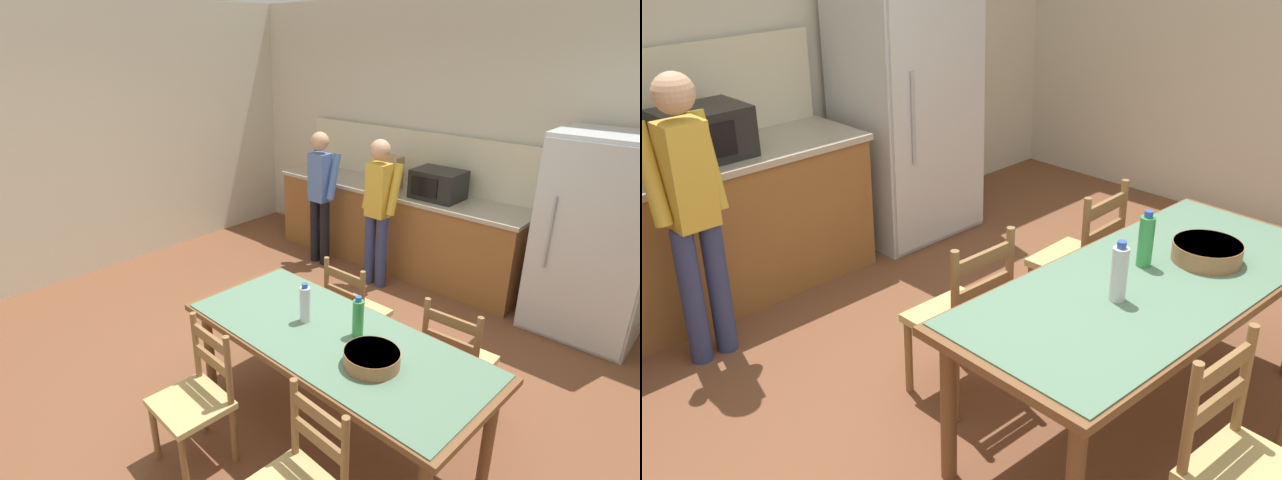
% 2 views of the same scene
% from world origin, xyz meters
% --- Properties ---
extents(ground_plane, '(8.32, 8.32, 0.00)m').
position_xyz_m(ground_plane, '(0.00, 0.00, 0.00)').
color(ground_plane, brown).
extents(wall_back, '(6.52, 0.12, 2.90)m').
position_xyz_m(wall_back, '(0.00, 2.66, 1.45)').
color(wall_back, beige).
rests_on(wall_back, ground).
extents(refrigerator, '(0.90, 0.73, 1.78)m').
position_xyz_m(refrigerator, '(1.27, 2.19, 0.89)').
color(refrigerator, silver).
rests_on(refrigerator, ground).
extents(microwave, '(0.50, 0.39, 0.30)m').
position_xyz_m(microwave, '(-0.27, 2.21, 1.07)').
color(microwave, black).
rests_on(microwave, kitchen_counter).
extents(dining_table, '(2.05, 0.94, 0.76)m').
position_xyz_m(dining_table, '(0.49, -0.30, 0.68)').
color(dining_table, brown).
rests_on(dining_table, ground).
extents(bottle_near_centre, '(0.07, 0.07, 0.27)m').
position_xyz_m(bottle_near_centre, '(0.24, -0.29, 0.89)').
color(bottle_near_centre, silver).
rests_on(bottle_near_centre, dining_table).
extents(bottle_off_centre, '(0.07, 0.07, 0.27)m').
position_xyz_m(bottle_off_centre, '(0.59, -0.19, 0.89)').
color(bottle_off_centre, green).
rests_on(bottle_off_centre, dining_table).
extents(serving_bowl, '(0.32, 0.32, 0.09)m').
position_xyz_m(serving_bowl, '(0.84, -0.37, 0.82)').
color(serving_bowl, '#9E6642').
rests_on(serving_bowl, dining_table).
extents(chair_side_near_left, '(0.45, 0.43, 0.91)m').
position_xyz_m(chair_side_near_left, '(0.01, -1.00, 0.44)').
color(chair_side_near_left, olive).
rests_on(chair_side_near_left, ground).
extents(chair_side_far_right, '(0.43, 0.41, 0.91)m').
position_xyz_m(chair_side_far_right, '(0.97, 0.41, 0.44)').
color(chair_side_far_right, olive).
rests_on(chair_side_far_right, ground).
extents(chair_side_far_left, '(0.43, 0.41, 0.91)m').
position_xyz_m(chair_side_far_left, '(0.06, 0.45, 0.44)').
color(chair_side_far_left, olive).
rests_on(chair_side_far_left, ground).
extents(person_at_counter, '(0.39, 0.27, 1.56)m').
position_xyz_m(person_at_counter, '(-0.64, 1.69, 0.88)').
color(person_at_counter, navy).
rests_on(person_at_counter, ground).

